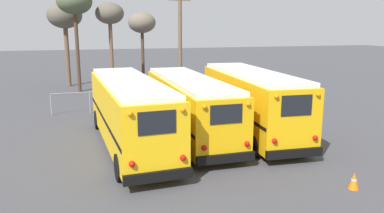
{
  "coord_description": "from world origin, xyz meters",
  "views": [
    {
      "loc": [
        -5.18,
        -17.85,
        5.53
      ],
      "look_at": [
        0.0,
        -0.36,
        1.64
      ],
      "focal_mm": 35.0,
      "sensor_mm": 36.0,
      "label": 1
    }
  ],
  "objects_px": {
    "school_bus_1": "(189,104)",
    "school_bus_2": "(251,100)",
    "bare_tree_2": "(110,16)",
    "bare_tree_3": "(65,17)",
    "bare_tree_0": "(142,24)",
    "school_bus_0": "(129,111)",
    "bare_tree_1": "(74,3)",
    "utility_pole": "(180,40)",
    "traffic_cone": "(354,181)"
  },
  "relations": [
    {
      "from": "school_bus_1",
      "to": "utility_pole",
      "type": "height_order",
      "value": "utility_pole"
    },
    {
      "from": "utility_pole",
      "to": "traffic_cone",
      "type": "relative_size",
      "value": 14.74
    },
    {
      "from": "school_bus_1",
      "to": "bare_tree_3",
      "type": "xyz_separation_m",
      "value": [
        -6.39,
        19.23,
        4.79
      ]
    },
    {
      "from": "school_bus_2",
      "to": "bare_tree_0",
      "type": "bearing_deg",
      "value": 95.27
    },
    {
      "from": "bare_tree_0",
      "to": "traffic_cone",
      "type": "distance_m",
      "value": 30.2
    },
    {
      "from": "bare_tree_0",
      "to": "traffic_cone",
      "type": "relative_size",
      "value": 11.92
    },
    {
      "from": "traffic_cone",
      "to": "school_bus_1",
      "type": "bearing_deg",
      "value": 114.78
    },
    {
      "from": "bare_tree_1",
      "to": "traffic_cone",
      "type": "relative_size",
      "value": 14.78
    },
    {
      "from": "traffic_cone",
      "to": "school_bus_2",
      "type": "bearing_deg",
      "value": 93.95
    },
    {
      "from": "school_bus_1",
      "to": "school_bus_2",
      "type": "bearing_deg",
      "value": -11.13
    },
    {
      "from": "school_bus_1",
      "to": "traffic_cone",
      "type": "xyz_separation_m",
      "value": [
        3.68,
        -7.97,
        -1.35
      ]
    },
    {
      "from": "utility_pole",
      "to": "bare_tree_1",
      "type": "relative_size",
      "value": 1.0
    },
    {
      "from": "school_bus_0",
      "to": "utility_pole",
      "type": "height_order",
      "value": "utility_pole"
    },
    {
      "from": "bare_tree_2",
      "to": "bare_tree_3",
      "type": "height_order",
      "value": "bare_tree_3"
    },
    {
      "from": "bare_tree_2",
      "to": "bare_tree_3",
      "type": "relative_size",
      "value": 0.98
    },
    {
      "from": "utility_pole",
      "to": "bare_tree_1",
      "type": "distance_m",
      "value": 9.41
    },
    {
      "from": "bare_tree_1",
      "to": "traffic_cone",
      "type": "distance_m",
      "value": 26.37
    },
    {
      "from": "school_bus_0",
      "to": "bare_tree_1",
      "type": "height_order",
      "value": "bare_tree_1"
    },
    {
      "from": "school_bus_1",
      "to": "traffic_cone",
      "type": "bearing_deg",
      "value": -65.22
    },
    {
      "from": "school_bus_1",
      "to": "school_bus_2",
      "type": "xyz_separation_m",
      "value": [
        3.17,
        -0.62,
        0.14
      ]
    },
    {
      "from": "utility_pole",
      "to": "bare_tree_0",
      "type": "distance_m",
      "value": 9.76
    },
    {
      "from": "utility_pole",
      "to": "bare_tree_0",
      "type": "height_order",
      "value": "utility_pole"
    },
    {
      "from": "school_bus_2",
      "to": "bare_tree_3",
      "type": "relative_size",
      "value": 1.25
    },
    {
      "from": "school_bus_2",
      "to": "bare_tree_3",
      "type": "bearing_deg",
      "value": 115.71
    },
    {
      "from": "school_bus_1",
      "to": "school_bus_2",
      "type": "height_order",
      "value": "school_bus_2"
    },
    {
      "from": "school_bus_0",
      "to": "traffic_cone",
      "type": "height_order",
      "value": "school_bus_0"
    },
    {
      "from": "bare_tree_0",
      "to": "bare_tree_2",
      "type": "relative_size",
      "value": 0.92
    },
    {
      "from": "utility_pole",
      "to": "bare_tree_3",
      "type": "height_order",
      "value": "utility_pole"
    },
    {
      "from": "bare_tree_0",
      "to": "traffic_cone",
      "type": "bearing_deg",
      "value": -85.06
    },
    {
      "from": "school_bus_1",
      "to": "school_bus_2",
      "type": "distance_m",
      "value": 3.24
    },
    {
      "from": "school_bus_0",
      "to": "bare_tree_0",
      "type": "bearing_deg",
      "value": 79.27
    },
    {
      "from": "bare_tree_1",
      "to": "bare_tree_2",
      "type": "xyz_separation_m",
      "value": [
        2.92,
        1.0,
        -0.99
      ]
    },
    {
      "from": "school_bus_0",
      "to": "bare_tree_1",
      "type": "relative_size",
      "value": 1.2
    },
    {
      "from": "bare_tree_2",
      "to": "utility_pole",
      "type": "bearing_deg",
      "value": -41.61
    },
    {
      "from": "utility_pole",
      "to": "bare_tree_0",
      "type": "relative_size",
      "value": 1.24
    },
    {
      "from": "school_bus_0",
      "to": "school_bus_1",
      "type": "distance_m",
      "value": 3.35
    },
    {
      "from": "school_bus_1",
      "to": "utility_pole",
      "type": "relative_size",
      "value": 1.19
    },
    {
      "from": "utility_pole",
      "to": "bare_tree_1",
      "type": "bearing_deg",
      "value": 155.91
    },
    {
      "from": "school_bus_0",
      "to": "bare_tree_3",
      "type": "bearing_deg",
      "value": 99.01
    },
    {
      "from": "bare_tree_0",
      "to": "bare_tree_3",
      "type": "bearing_deg",
      "value": -162.52
    },
    {
      "from": "bare_tree_0",
      "to": "bare_tree_3",
      "type": "height_order",
      "value": "bare_tree_3"
    },
    {
      "from": "bare_tree_3",
      "to": "school_bus_1",
      "type": "bearing_deg",
      "value": -71.63
    },
    {
      "from": "school_bus_2",
      "to": "bare_tree_2",
      "type": "xyz_separation_m",
      "value": [
        -5.67,
        17.33,
        4.73
      ]
    },
    {
      "from": "utility_pole",
      "to": "traffic_cone",
      "type": "bearing_deg",
      "value": -87.25
    },
    {
      "from": "school_bus_0",
      "to": "traffic_cone",
      "type": "bearing_deg",
      "value": -45.22
    },
    {
      "from": "school_bus_0",
      "to": "school_bus_2",
      "type": "height_order",
      "value": "school_bus_2"
    },
    {
      "from": "school_bus_1",
      "to": "bare_tree_2",
      "type": "distance_m",
      "value": 17.58
    },
    {
      "from": "bare_tree_0",
      "to": "bare_tree_1",
      "type": "bearing_deg",
      "value": -138.01
    },
    {
      "from": "bare_tree_1",
      "to": "bare_tree_3",
      "type": "height_order",
      "value": "bare_tree_1"
    },
    {
      "from": "school_bus_0",
      "to": "school_bus_2",
      "type": "xyz_separation_m",
      "value": [
        6.34,
        0.44,
        0.04
      ]
    }
  ]
}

